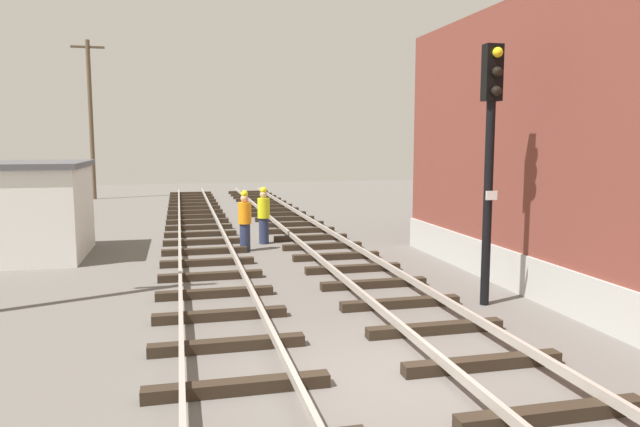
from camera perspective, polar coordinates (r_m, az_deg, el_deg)
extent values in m
plane|color=#605B56|center=(8.76, 7.04, -15.50)|extent=(80.33, 80.33, 0.00)
cube|color=#2D2319|center=(7.98, 21.52, -17.58)|extent=(2.50, 0.24, 0.18)
cube|color=#2D2319|center=(9.29, 15.45, -13.78)|extent=(2.50, 0.24, 0.18)
cube|color=#2D2319|center=(10.69, 11.06, -10.86)|extent=(2.50, 0.24, 0.18)
cube|color=#2D2319|center=(12.16, 7.77, -8.58)|extent=(2.50, 0.24, 0.18)
cube|color=#2D2319|center=(13.68, 5.22, -6.78)|extent=(2.50, 0.24, 0.18)
cube|color=#2D2319|center=(15.23, 3.21, -5.34)|extent=(2.50, 0.24, 0.18)
cube|color=#2D2319|center=(16.80, 1.57, -4.16)|extent=(2.50, 0.24, 0.18)
cube|color=#2D2319|center=(18.39, 0.22, -3.18)|extent=(2.50, 0.24, 0.18)
cube|color=#2D2319|center=(20.00, -0.91, -2.35)|extent=(2.50, 0.24, 0.18)
cube|color=#2D2319|center=(21.61, -1.88, -1.65)|extent=(2.50, 0.24, 0.18)
cube|color=#2D2319|center=(23.23, -2.70, -1.05)|extent=(2.50, 0.24, 0.18)
cube|color=#2D2319|center=(24.86, -3.42, -0.52)|extent=(2.50, 0.24, 0.18)
cube|color=#2D2319|center=(26.49, -4.05, -0.06)|extent=(2.50, 0.24, 0.18)
cube|color=#2D2319|center=(28.13, -4.61, 0.35)|extent=(2.50, 0.24, 0.18)
cube|color=#2D2319|center=(29.77, -5.11, 0.71)|extent=(2.50, 0.24, 0.18)
cube|color=#2D2319|center=(31.41, -5.55, 1.04)|extent=(2.50, 0.24, 0.18)
cube|color=#2D2319|center=(33.06, -5.95, 1.33)|extent=(2.50, 0.24, 0.18)
cube|color=#2D2319|center=(34.71, -6.32, 1.60)|extent=(2.50, 0.24, 0.18)
cube|color=#2D2319|center=(36.36, -6.65, 1.84)|extent=(2.50, 0.24, 0.18)
cube|color=#2D2319|center=(38.01, -6.95, 2.06)|extent=(2.50, 0.24, 0.18)
cube|color=#9E9389|center=(8.92, 11.32, -13.45)|extent=(0.08, 61.80, 0.14)
cube|color=#9E9389|center=(9.59, 19.35, -12.24)|extent=(0.08, 61.80, 0.14)
cube|color=#2D2319|center=(8.27, -7.95, -16.26)|extent=(2.50, 0.24, 0.18)
cube|color=#2D2319|center=(9.82, -8.92, -12.45)|extent=(2.50, 0.24, 0.18)
cube|color=#2D2319|center=(11.41, -9.60, -9.68)|extent=(2.50, 0.24, 0.18)
cube|color=#2D2319|center=(13.01, -10.11, -7.59)|extent=(2.50, 0.24, 0.18)
cube|color=#2D2319|center=(14.63, -10.51, -5.96)|extent=(2.50, 0.24, 0.18)
cube|color=#2D2319|center=(16.26, -10.82, -4.66)|extent=(2.50, 0.24, 0.18)
cube|color=#2D2319|center=(17.90, -11.07, -3.60)|extent=(2.50, 0.24, 0.18)
cube|color=#2D2319|center=(19.54, -11.28, -2.71)|extent=(2.50, 0.24, 0.18)
cube|color=#2D2319|center=(21.19, -11.46, -1.96)|extent=(2.50, 0.24, 0.18)
cube|color=#2D2319|center=(22.84, -11.61, -1.32)|extent=(2.50, 0.24, 0.18)
cube|color=#2D2319|center=(24.50, -11.74, -0.77)|extent=(2.50, 0.24, 0.18)
cube|color=#2D2319|center=(26.15, -11.86, -0.28)|extent=(2.50, 0.24, 0.18)
cube|color=#2D2319|center=(27.81, -11.96, 0.14)|extent=(2.50, 0.24, 0.18)
cube|color=#2D2319|center=(29.47, -12.05, 0.52)|extent=(2.50, 0.24, 0.18)
cube|color=#2D2319|center=(31.13, -12.13, 0.86)|extent=(2.50, 0.24, 0.18)
cube|color=#2D2319|center=(32.79, -12.20, 1.16)|extent=(2.50, 0.24, 0.18)
cube|color=#2D2319|center=(34.45, -12.27, 1.44)|extent=(2.50, 0.24, 0.18)
cube|color=#2D2319|center=(36.11, -12.33, 1.69)|extent=(2.50, 0.24, 0.18)
cube|color=#2D2319|center=(37.78, -12.38, 1.91)|extent=(2.50, 0.24, 0.18)
cube|color=#9E9389|center=(8.18, -13.19, -15.44)|extent=(0.08, 61.80, 0.14)
cube|color=#9E9389|center=(8.30, -2.85, -14.92)|extent=(0.08, 61.80, 0.14)
cylinder|color=black|center=(12.37, 15.89, 0.80)|extent=(0.18, 0.18, 4.13)
cube|color=black|center=(12.37, 16.30, 12.92)|extent=(0.36, 0.24, 1.10)
sphere|color=yellow|center=(12.26, 16.80, 14.69)|extent=(0.20, 0.20, 0.20)
sphere|color=black|center=(12.22, 16.73, 12.98)|extent=(0.20, 0.20, 0.20)
sphere|color=black|center=(12.18, 16.67, 11.27)|extent=(0.20, 0.20, 0.20)
cube|color=white|center=(12.23, 16.24, 1.69)|extent=(0.24, 0.03, 0.18)
cube|color=#B2B2AD|center=(11.81, 25.04, -7.86)|extent=(0.08, 17.31, 0.90)
cube|color=silver|center=(18.83, -25.97, 0.07)|extent=(2.80, 3.60, 2.60)
cube|color=#4C4C51|center=(18.73, -26.20, 4.26)|extent=(3.00, 3.80, 0.16)
cube|color=black|center=(30.04, -27.77, 1.20)|extent=(4.20, 1.80, 0.80)
cube|color=#1E232D|center=(29.99, -27.84, 2.56)|extent=(2.31, 1.66, 0.64)
cylinder|color=black|center=(30.66, -24.96, 0.70)|extent=(0.64, 0.24, 0.64)
cylinder|color=black|center=(28.91, -25.66, 0.32)|extent=(0.64, 0.24, 0.64)
cylinder|color=brown|center=(36.50, -21.25, 8.36)|extent=(0.24, 0.24, 9.00)
cube|color=#4C3D2D|center=(36.86, -21.54, 14.73)|extent=(1.80, 0.12, 0.12)
cylinder|color=#262D4C|center=(19.39, -5.44, -1.68)|extent=(0.32, 0.32, 0.85)
cylinder|color=yellow|center=(19.29, -5.47, 0.52)|extent=(0.40, 0.40, 0.65)
sphere|color=tan|center=(19.24, -5.49, 1.84)|extent=(0.24, 0.24, 0.24)
sphere|color=yellow|center=(19.23, -5.49, 2.25)|extent=(0.22, 0.22, 0.22)
cylinder|color=#262D4C|center=(18.15, -7.25, -2.30)|extent=(0.32, 0.32, 0.85)
cylinder|color=orange|center=(18.04, -7.29, 0.05)|extent=(0.40, 0.40, 0.65)
sphere|color=tan|center=(17.99, -7.31, 1.45)|extent=(0.24, 0.24, 0.24)
sphere|color=yellow|center=(17.98, -7.32, 1.90)|extent=(0.22, 0.22, 0.22)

